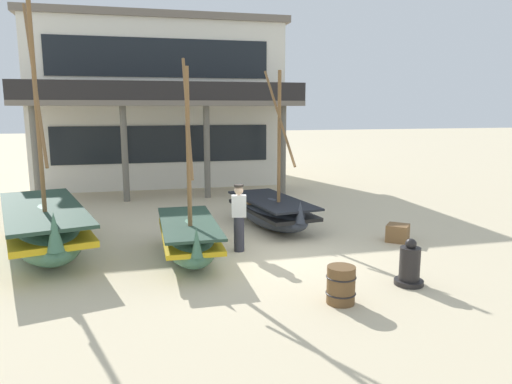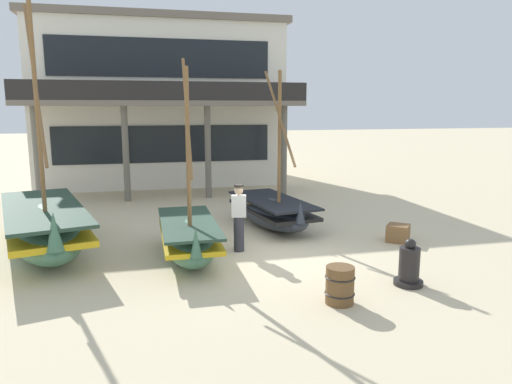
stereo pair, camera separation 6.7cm
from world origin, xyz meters
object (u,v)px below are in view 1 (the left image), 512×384
object	(u,v)px
fisherman_by_hull	(239,219)
cargo_crate	(398,233)
wooden_barrel	(341,285)
capstan_winch	(410,266)
fishing_boat_far_right	(272,211)
harbor_building_main	(159,103)
fishing_boat_near_left	(189,237)
fishing_boat_centre_large	(44,227)

from	to	relation	value
fisherman_by_hull	cargo_crate	world-z (taller)	fisherman_by_hull
wooden_barrel	capstan_winch	bearing A→B (deg)	17.15
fisherman_by_hull	fishing_boat_far_right	bearing A→B (deg)	55.92
fishing_boat_far_right	cargo_crate	world-z (taller)	fishing_boat_far_right
fishing_boat_far_right	cargo_crate	size ratio (longest dim) A/B	8.37
fisherman_by_hull	harbor_building_main	world-z (taller)	harbor_building_main
wooden_barrel	harbor_building_main	world-z (taller)	harbor_building_main
fishing_boat_near_left	fishing_boat_far_right	distance (m)	3.65
fishing_boat_centre_large	fishing_boat_near_left	bearing A→B (deg)	-21.03
fishing_boat_near_left	wooden_barrel	xyz separation A→B (m)	(2.42, -3.34, -0.16)
wooden_barrel	harbor_building_main	size ratio (longest dim) A/B	0.06
fishing_boat_far_right	fishing_boat_centre_large	bearing A→B (deg)	-169.84
fisherman_by_hull	capstan_winch	world-z (taller)	fisherman_by_hull
capstan_winch	fisherman_by_hull	bearing A→B (deg)	133.17
fishing_boat_centre_large	fishing_boat_far_right	bearing A→B (deg)	10.16
fisherman_by_hull	harbor_building_main	xyz separation A→B (m)	(-1.31, 12.83, 2.92)
fishing_boat_centre_large	cargo_crate	world-z (taller)	fishing_boat_centre_large
cargo_crate	fishing_boat_far_right	bearing A→B (deg)	141.01
harbor_building_main	fishing_boat_centre_large	bearing A→B (deg)	-106.01
fishing_boat_near_left	fisherman_by_hull	world-z (taller)	fishing_boat_near_left
fishing_boat_far_right	cargo_crate	distance (m)	3.68
fishing_boat_near_left	fisherman_by_hull	distance (m)	1.34
fisherman_by_hull	harbor_building_main	size ratio (longest dim) A/B	0.15
fishing_boat_centre_large	capstan_winch	distance (m)	8.62
fishing_boat_near_left	fishing_boat_centre_large	bearing A→B (deg)	158.97
cargo_crate	wooden_barrel	bearing A→B (deg)	-132.48
capstan_winch	fishing_boat_centre_large	bearing A→B (deg)	151.42
fishing_boat_near_left	fisherman_by_hull	size ratio (longest dim) A/B	2.76
fisherman_by_hull	wooden_barrel	distance (m)	3.81
fishing_boat_far_right	wooden_barrel	bearing A→B (deg)	-93.05
fisherman_by_hull	cargo_crate	size ratio (longest dim) A/B	3.07
fishing_boat_near_left	harbor_building_main	size ratio (longest dim) A/B	0.41
wooden_barrel	harbor_building_main	xyz separation A→B (m)	(-2.46, 16.43, 3.40)
fishing_boat_centre_large	wooden_barrel	bearing A→B (deg)	-38.55
fishing_boat_near_left	cargo_crate	size ratio (longest dim) A/B	8.46
fisherman_by_hull	wooden_barrel	bearing A→B (deg)	-72.25
fisherman_by_hull	cargo_crate	bearing A→B (deg)	-2.02
fishing_boat_near_left	wooden_barrel	world-z (taller)	fishing_boat_near_left
cargo_crate	fisherman_by_hull	bearing A→B (deg)	177.98
harbor_building_main	wooden_barrel	bearing A→B (deg)	-81.49
fishing_boat_near_left	harbor_building_main	distance (m)	13.49
fishing_boat_centre_large	fisherman_by_hull	size ratio (longest dim) A/B	3.69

